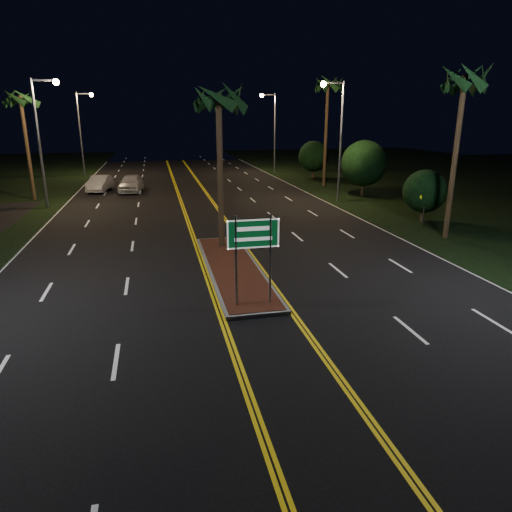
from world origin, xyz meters
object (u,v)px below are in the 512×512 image
object	(u,v)px
streetlight_left_mid	(43,129)
palm_right_near	(465,81)
shrub_mid	(364,163)
palm_median	(218,99)
palm_right_far	(328,86)
highway_sign	(253,242)
car_far	(100,182)
streetlight_left_far	(83,124)
car_near	(131,182)
streetlight_right_far	(272,124)
streetlight_right_mid	(337,128)
shrub_far	(314,156)
shrub_near	(425,191)
median_island	(233,268)
palm_left_far	(20,99)
warning_sign	(425,202)

from	to	relation	value
streetlight_left_mid	palm_right_near	xyz separation A→B (m)	(23.11, -14.00, 2.56)
shrub_mid	palm_median	bearing A→B (deg)	-136.04
streetlight_left_mid	palm_right_far	distance (m)	24.42
highway_sign	car_far	bearing A→B (deg)	105.66
streetlight_left_far	car_near	size ratio (longest dim) A/B	1.66
shrub_mid	streetlight_right_far	bearing A→B (deg)	100.66
streetlight_right_mid	streetlight_right_far	xyz separation A→B (m)	(0.00, 20.00, 0.00)
streetlight_right_mid	shrub_far	bearing A→B (deg)	77.18
streetlight_right_mid	shrub_far	world-z (taller)	streetlight_right_mid
highway_sign	streetlight_left_mid	world-z (taller)	streetlight_left_mid
streetlight_left_mid	car_far	size ratio (longest dim) A/B	1.84
streetlight_right_mid	shrub_far	xyz separation A→B (m)	(3.19, 14.00, -3.32)
palm_right_far	shrub_near	bearing A→B (deg)	-87.49
shrub_far	streetlight_right_mid	bearing A→B (deg)	-102.82
palm_median	car_far	xyz separation A→B (m)	(-8.00, 20.85, -6.46)
median_island	palm_right_far	distance (m)	27.84
shrub_far	car_near	distance (m)	19.91
palm_median	palm_right_near	xyz separation A→B (m)	(12.50, -0.50, 0.94)
shrub_near	median_island	bearing A→B (deg)	-152.59
streetlight_left_mid	shrub_near	world-z (taller)	streetlight_left_mid
highway_sign	streetlight_left_mid	bearing A→B (deg)	116.59
median_island	shrub_near	distance (m)	15.32
streetlight_right_far	car_far	bearing A→B (deg)	-150.23
car_far	median_island	bearing A→B (deg)	-62.87
palm_right_near	streetlight_left_mid	bearing A→B (deg)	148.80
palm_left_far	shrub_mid	xyz separation A→B (m)	(26.80, -4.00, -5.02)
shrub_far	warning_sign	bearing A→B (deg)	-92.00
car_far	shrub_far	bearing A→B (deg)	20.97
car_near	warning_sign	bearing A→B (deg)	-36.79
shrub_near	highway_sign	bearing A→B (deg)	-140.31
median_island	car_far	xyz separation A→B (m)	(-8.00, 24.35, 0.73)
palm_right_near	streetlight_right_far	bearing A→B (deg)	93.37
palm_median	highway_sign	bearing A→B (deg)	-90.00
streetlight_left_far	streetlight_right_far	xyz separation A→B (m)	(21.23, -2.00, 0.00)
palm_left_far	shrub_near	world-z (taller)	palm_left_far
streetlight_right_mid	warning_sign	bearing A→B (deg)	-75.01
streetlight_left_far	shrub_mid	size ratio (longest dim) A/B	1.95
streetlight_left_mid	palm_median	world-z (taller)	streetlight_left_mid
palm_right_far	shrub_mid	xyz separation A→B (m)	(1.20, -6.00, -6.42)
highway_sign	warning_sign	xyz separation A→B (m)	(13.00, 10.29, -0.95)
median_island	warning_sign	size ratio (longest dim) A/B	4.52
car_far	warning_sign	world-z (taller)	warning_sign
streetlight_right_far	shrub_mid	size ratio (longest dim) A/B	1.95
median_island	streetlight_right_mid	bearing A→B (deg)	54.72
car_near	streetlight_right_far	bearing A→B (deg)	42.85
car_near	streetlight_left_mid	bearing A→B (deg)	-123.12
palm_right_far	shrub_far	size ratio (longest dim) A/B	2.60
streetlight_left_far	palm_right_far	distance (m)	27.50
highway_sign	palm_left_far	xyz separation A→B (m)	(-12.80, 25.20, 5.34)
median_island	warning_sign	bearing A→B (deg)	25.08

